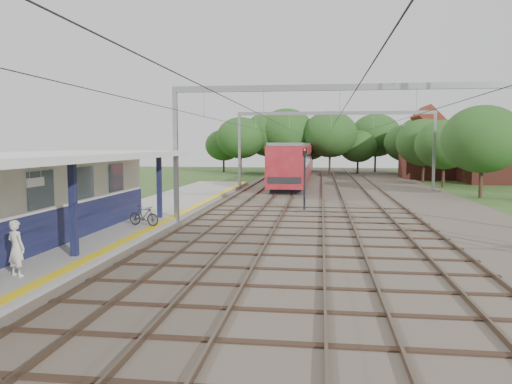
{
  "coord_description": "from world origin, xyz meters",
  "views": [
    {
      "loc": [
        2.34,
        -9.67,
        4.11
      ],
      "look_at": [
        -1.06,
        16.34,
        1.6
      ],
      "focal_mm": 35.0,
      "sensor_mm": 36.0,
      "label": 1
    }
  ],
  "objects_px": {
    "person": "(16,248)",
    "bicycle": "(144,216)",
    "train": "(297,160)",
    "signal_post": "(305,173)"
  },
  "relations": [
    {
      "from": "person",
      "to": "bicycle",
      "type": "bearing_deg",
      "value": -72.95
    },
    {
      "from": "bicycle",
      "to": "train",
      "type": "xyz_separation_m",
      "value": [
        5.28,
        36.81,
        1.48
      ]
    },
    {
      "from": "person",
      "to": "bicycle",
      "type": "relative_size",
      "value": 1.04
    },
    {
      "from": "train",
      "to": "signal_post",
      "type": "distance_m",
      "value": 28.3
    },
    {
      "from": "signal_post",
      "to": "train",
      "type": "bearing_deg",
      "value": 95.41
    },
    {
      "from": "bicycle",
      "to": "signal_post",
      "type": "distance_m",
      "value": 11.24
    },
    {
      "from": "bicycle",
      "to": "signal_post",
      "type": "xyz_separation_m",
      "value": [
        7.13,
        8.56,
        1.52
      ]
    },
    {
      "from": "bicycle",
      "to": "signal_post",
      "type": "relative_size",
      "value": 0.4
    },
    {
      "from": "bicycle",
      "to": "train",
      "type": "height_order",
      "value": "train"
    },
    {
      "from": "train",
      "to": "signal_post",
      "type": "height_order",
      "value": "train"
    }
  ]
}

